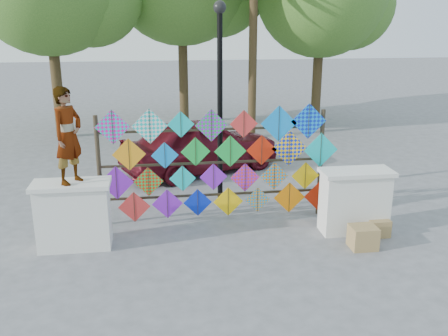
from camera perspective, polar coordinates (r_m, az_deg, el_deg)
The scene contains 9 objects.
ground at distance 9.97m, azimuth -0.68°, elevation -7.59°, with size 80.00×80.00×0.00m, color gray.
parapet_left at distance 9.60m, azimuth -16.82°, elevation -5.15°, with size 1.40×0.65×1.28m.
parapet_right at distance 10.20m, azimuth 14.71°, elevation -3.63°, with size 1.40×0.65×1.28m.
kite_rack at distance 10.22m, azimuth -0.56°, elevation 0.51°, with size 4.96×0.24×2.45m.
vendor_woman at distance 9.15m, azimuth -17.39°, elevation 3.54°, with size 0.63×0.41×1.72m, color #99999E.
sedan at distance 13.74m, azimuth -2.62°, elevation 2.68°, with size 1.77×4.40×1.50m, color maroon.
lamppost at distance 11.18m, azimuth -0.48°, elevation 9.52°, with size 0.28×0.28×4.46m.
cardboard_box_near at distance 9.69m, azimuth 15.60°, elevation -7.62°, with size 0.48×0.43×0.43m, color #A38C4E.
cardboard_box_far at distance 10.33m, azimuth 17.16°, elevation -6.45°, with size 0.41×0.38×0.34m, color #A38C4E.
Camera 1 is at (-1.11, -8.99, 4.16)m, focal length 40.00 mm.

